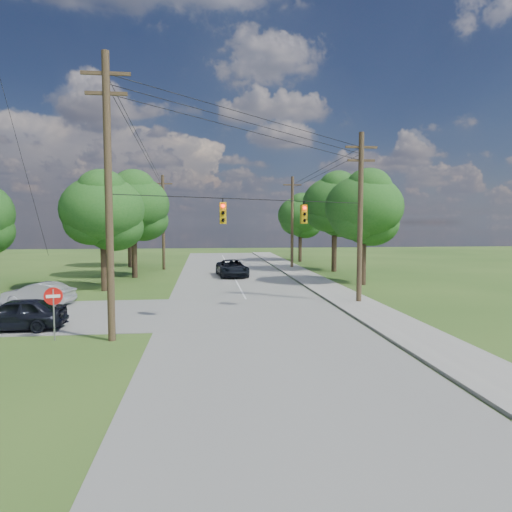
{
  "coord_description": "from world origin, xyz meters",
  "views": [
    {
      "loc": [
        -0.63,
        -19.27,
        5.03
      ],
      "look_at": [
        2.1,
        5.0,
        3.22
      ],
      "focal_mm": 32.0,
      "sensor_mm": 36.0,
      "label": 1
    }
  ],
  "objects": [
    {
      "name": "tree_w_far",
      "position": [
        -9.0,
        33.0,
        6.25
      ],
      "size": [
        6.0,
        6.0,
        8.73
      ],
      "color": "#433021",
      "rests_on": "ground"
    },
    {
      "name": "pole_sw",
      "position": [
        -4.6,
        0.4,
        6.23
      ],
      "size": [
        2.0,
        0.32,
        12.0
      ],
      "color": "brown",
      "rests_on": "ground"
    },
    {
      "name": "tree_w_mid",
      "position": [
        -7.0,
        23.0,
        6.58
      ],
      "size": [
        6.4,
        6.4,
        9.22
      ],
      "color": "#433021",
      "rests_on": "ground"
    },
    {
      "name": "pole_north_w",
      "position": [
        -5.0,
        30.0,
        5.13
      ],
      "size": [
        2.0,
        0.32,
        10.0
      ],
      "color": "brown",
      "rests_on": "ground"
    },
    {
      "name": "car_cross_dark",
      "position": [
        -9.37,
        2.7,
        0.78
      ],
      "size": [
        4.44,
        1.84,
        1.5
      ],
      "primitive_type": "imported",
      "rotation": [
        0.0,
        0.0,
        -1.56
      ],
      "color": "black",
      "rests_on": "cross_road"
    },
    {
      "name": "power_lines",
      "position": [
        1.5,
        11.54,
        9.15
      ],
      "size": [
        13.93,
        29.62,
        4.93
      ],
      "color": "black",
      "rests_on": "ground"
    },
    {
      "name": "sidewalk_east",
      "position": [
        8.7,
        5.0,
        0.06
      ],
      "size": [
        2.6,
        100.0,
        0.12
      ],
      "primitive_type": "cube",
      "color": "#A09E96",
      "rests_on": "ground"
    },
    {
      "name": "car_main_north",
      "position": [
        1.87,
        22.74,
        0.8
      ],
      "size": [
        3.03,
        5.73,
        1.54
      ],
      "primitive_type": "imported",
      "rotation": [
        0.0,
        0.0,
        0.09
      ],
      "color": "black",
      "rests_on": "main_road"
    },
    {
      "name": "do_not_enter_sign",
      "position": [
        -7.02,
        0.66,
        1.68
      ],
      "size": [
        0.75,
        0.22,
        2.29
      ],
      "rotation": [
        0.0,
        0.0,
        0.24
      ],
      "color": "gray",
      "rests_on": "ground"
    },
    {
      "name": "main_road",
      "position": [
        2.0,
        5.0,
        0.01
      ],
      "size": [
        10.0,
        100.0,
        0.03
      ],
      "primitive_type": "cube",
      "color": "gray",
      "rests_on": "ground"
    },
    {
      "name": "tree_e_far",
      "position": [
        11.5,
        38.0,
        5.92
      ],
      "size": [
        5.8,
        5.8,
        8.32
      ],
      "color": "#433021",
      "rests_on": "ground"
    },
    {
      "name": "tree_e_mid",
      "position": [
        12.5,
        26.0,
        6.91
      ],
      "size": [
        6.6,
        6.6,
        9.64
      ],
      "color": "#433021",
      "rests_on": "ground"
    },
    {
      "name": "ground",
      "position": [
        0.0,
        0.0,
        0.0
      ],
      "size": [
        140.0,
        140.0,
        0.0
      ],
      "primitive_type": "plane",
      "color": "#2C511B",
      "rests_on": "ground"
    },
    {
      "name": "pole_north_e",
      "position": [
        8.9,
        30.0,
        5.13
      ],
      "size": [
        2.0,
        0.32,
        10.0
      ],
      "color": "brown",
      "rests_on": "ground"
    },
    {
      "name": "traffic_signals",
      "position": [
        2.55,
        4.43,
        5.5
      ],
      "size": [
        4.91,
        3.27,
        1.05
      ],
      "color": "gold",
      "rests_on": "ground"
    },
    {
      "name": "tree_w_near",
      "position": [
        -8.0,
        15.0,
        5.92
      ],
      "size": [
        6.0,
        6.0,
        8.4
      ],
      "color": "#433021",
      "rests_on": "ground"
    },
    {
      "name": "car_cross_silver",
      "position": [
        -10.65,
        9.3,
        0.72
      ],
      "size": [
        4.39,
        2.35,
        1.37
      ],
      "primitive_type": "imported",
      "rotation": [
        0.0,
        0.0,
        -1.8
      ],
      "color": "#A6A9AD",
      "rests_on": "cross_road"
    },
    {
      "name": "pole_ne",
      "position": [
        8.9,
        8.0,
        5.47
      ],
      "size": [
        2.0,
        0.32,
        10.5
      ],
      "color": "brown",
      "rests_on": "ground"
    },
    {
      "name": "tree_e_near",
      "position": [
        12.0,
        16.0,
        6.25
      ],
      "size": [
        6.2,
        6.2,
        8.81
      ],
      "color": "#433021",
      "rests_on": "ground"
    }
  ]
}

